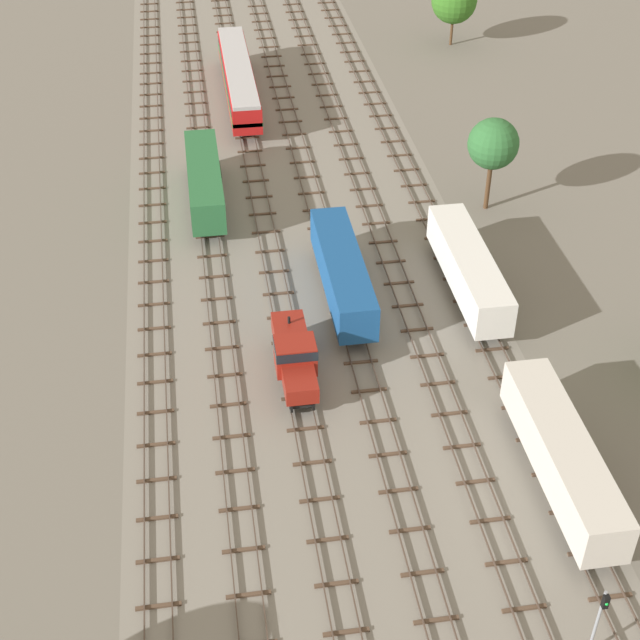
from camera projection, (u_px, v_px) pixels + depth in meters
The scene contains 17 objects.
ground_plane at pixel (293, 228), 78.62m from camera, with size 480.00×480.00×0.00m, color slate.
ballast_bed at pixel (293, 228), 78.62m from camera, with size 27.51×176.00×0.01m, color gray.
track_far_left at pixel (153, 231), 77.92m from camera, with size 2.40×126.00×0.29m.
track_left at pixel (209, 227), 78.48m from camera, with size 2.40×126.00×0.29m.
track_centre_left at pixel (264, 222), 79.05m from camera, with size 2.40×126.00×0.29m.
track_centre at pixel (319, 218), 79.61m from camera, with size 2.40×126.00×0.29m.
track_centre_right at pixel (373, 214), 80.17m from camera, with size 2.40×126.00×0.29m.
track_right at pixel (426, 210), 80.74m from camera, with size 2.40×126.00×0.29m.
freight_boxcar_right_nearest at pixel (562, 455), 53.81m from camera, with size 2.87×14.00×3.60m.
shunter_loco_centre_left_near at pixel (295, 355), 61.85m from camera, with size 2.74×8.46×3.10m.
freight_boxcar_right_mid at pixel (469, 268), 69.35m from camera, with size 2.87×14.00×3.60m.
freight_boxcar_centre_midfar at pixel (343, 272), 68.93m from camera, with size 2.87×14.00×3.60m.
freight_boxcar_left_far at pixel (205, 180), 80.18m from camera, with size 2.87×14.00×3.60m.
passenger_coach_centre_left_farther at pixel (238, 77), 97.84m from camera, with size 2.96×22.00×3.80m.
signal_post_nearest at pixel (600, 616), 44.39m from camera, with size 0.28×0.47×4.83m.
lineside_tree_0 at pixel (454, 0), 109.22m from camera, with size 5.40×5.40×8.05m.
lineside_tree_2 at pixel (493, 144), 77.57m from camera, with size 4.33×4.33×8.32m.
Camera 1 is at (-7.87, -11.03, 41.14)m, focal length 52.17 mm.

